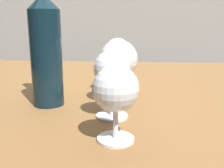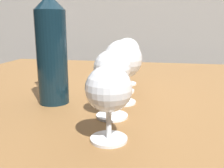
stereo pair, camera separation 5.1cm
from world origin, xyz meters
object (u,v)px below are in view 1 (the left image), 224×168
(wine_glass_rose, at_px, (112,71))
(wine_glass_cabernet, at_px, (116,91))
(wine_glass_amber, at_px, (115,61))
(wine_glass_chardonnay, at_px, (118,60))
(wine_glass_merlot, at_px, (117,51))
(wine_bottle, at_px, (46,47))

(wine_glass_rose, bearing_deg, wine_glass_cabernet, -81.80)
(wine_glass_cabernet, xyz_separation_m, wine_glass_amber, (-0.02, 0.31, 0.00))
(wine_glass_cabernet, relative_size, wine_glass_amber, 0.95)
(wine_glass_cabernet, height_order, wine_glass_rose, wine_glass_rose)
(wine_glass_chardonnay, distance_m, wine_glass_amber, 0.11)
(wine_glass_cabernet, distance_m, wine_glass_chardonnay, 0.21)
(wine_glass_cabernet, height_order, wine_glass_merlot, wine_glass_merlot)
(wine_glass_cabernet, bearing_deg, wine_glass_rose, 98.20)
(wine_glass_merlot, bearing_deg, wine_bottle, -123.51)
(wine_glass_cabernet, xyz_separation_m, wine_bottle, (-0.17, 0.18, 0.05))
(wine_glass_rose, bearing_deg, wine_glass_chardonnay, 86.33)
(wine_glass_amber, relative_size, wine_bottle, 0.38)
(wine_glass_chardonnay, relative_size, wine_glass_amber, 1.15)
(wine_glass_amber, height_order, wine_glass_merlot, wine_glass_merlot)
(wine_glass_rose, height_order, wine_glass_merlot, wine_glass_merlot)
(wine_glass_merlot, bearing_deg, wine_glass_cabernet, -86.48)
(wine_glass_amber, bearing_deg, wine_glass_chardonnay, -81.45)
(wine_glass_rose, relative_size, wine_bottle, 0.40)
(wine_bottle, bearing_deg, wine_glass_rose, -24.32)
(wine_glass_cabernet, height_order, wine_bottle, wine_bottle)
(wine_glass_chardonnay, bearing_deg, wine_glass_rose, -93.67)
(wine_glass_rose, xyz_separation_m, wine_glass_chardonnay, (0.01, 0.10, 0.01))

